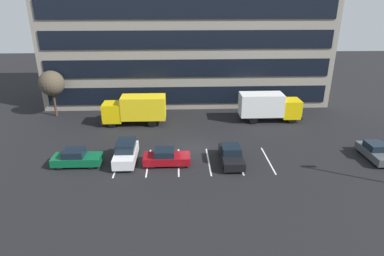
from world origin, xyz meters
name	(u,v)px	position (x,y,z in m)	size (l,w,h in m)	color
ground_plane	(192,147)	(0.00, 0.00, 0.00)	(120.00, 120.00, 0.00)	black
office_building	(187,23)	(0.00, 17.95, 10.80)	(38.34, 12.02, 21.60)	gray
lot_markings	(194,162)	(0.00, -3.13, 0.00)	(14.14, 5.40, 0.01)	silver
box_truck_yellow_all	(136,109)	(-6.40, 6.79, 1.95)	(7.46, 2.47, 3.46)	yellow
box_truck_yellow	(269,106)	(9.57, 7.28, 1.94)	(7.44, 2.46, 3.45)	yellow
suv_white	(126,152)	(-6.23, -2.84, 0.96)	(1.87, 4.41, 1.99)	white
sedan_forest	(76,158)	(-10.61, -3.37, 0.73)	(4.33, 1.81, 1.55)	#0C5933
sedan_maroon	(166,157)	(-2.51, -3.55, 0.72)	(4.23, 1.77, 1.51)	maroon
sedan_black	(231,155)	(3.43, -3.41, 0.76)	(1.88, 4.48, 1.61)	black
sedan_charcoal	(375,152)	(17.12, -3.19, 0.72)	(1.79, 4.27, 1.53)	#474C51
bare_tree	(51,83)	(-17.00, 10.20, 4.24)	(3.10, 3.10, 5.81)	#473323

